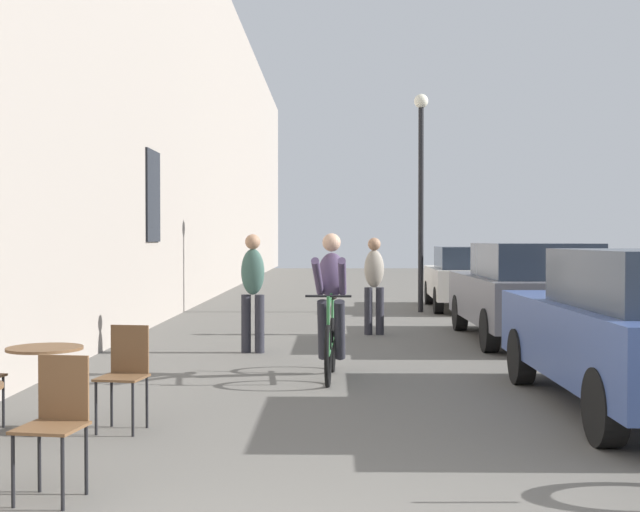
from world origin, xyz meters
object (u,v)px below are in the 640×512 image
Objects in this scene: street_lamp at (421,174)px; pedestrian_mid at (374,280)px; parked_car_second at (527,290)px; cafe_table_mid at (45,370)px; cyclist_on_bicycle at (331,309)px; cafe_chair_near_toward_street at (56,416)px; parked_car_third at (467,277)px; cafe_chair_mid_toward_wall at (125,370)px; pedestrian_near at (253,286)px.

pedestrian_mid is at bearing -105.80° from street_lamp.
pedestrian_mid is at bearing 159.59° from parked_car_second.
parked_car_second is (2.40, -0.89, -0.12)m from pedestrian_mid.
cyclist_on_bicycle reaches higher than cafe_table_mid.
cyclist_on_bicycle is 1.06× the size of pedestrian_mid.
cafe_table_mid is at bearing -130.11° from cyclist_on_bicycle.
cafe_chair_near_toward_street is 1.24× the size of cafe_table_mid.
parked_car_third is (1.17, 0.77, -2.35)m from street_lamp.
cafe_chair_mid_toward_wall is at bearing -107.88° from street_lamp.
cyclist_on_bicycle reaches higher than parked_car_second.
cafe_chair_mid_toward_wall is 0.52× the size of pedestrian_near.
parked_car_second is at bearing 52.10° from cafe_chair_mid_toward_wall.
pedestrian_near is at bearing -128.89° from pedestrian_mid.
pedestrian_mid is 2.57m from parked_car_second.
street_lamp is at bearing 65.26° from pedestrian_near.
cafe_table_mid is 0.17× the size of parked_car_third.
parked_car_second reaches higher than cafe_chair_near_toward_street.
pedestrian_near is 4.50m from parked_car_second.
pedestrian_near is at bearing 82.62° from cafe_chair_mid_toward_wall.
street_lamp is at bearing 72.12° from cafe_chair_mid_toward_wall.
parked_car_second is at bearing -90.36° from parked_car_third.
cafe_chair_near_toward_street is 0.20× the size of parked_car_second.
cafe_table_mid is 0.81× the size of cafe_chair_mid_toward_wall.
cyclist_on_bicycle is at bearing -102.72° from street_lamp.
cafe_chair_mid_toward_wall is at bearing 90.98° from cafe_chair_near_toward_street.
cyclist_on_bicycle reaches higher than pedestrian_mid.
pedestrian_mid reaches higher than cafe_table_mid.
cafe_chair_mid_toward_wall is at bearing 6.42° from cafe_table_mid.
parked_car_third is (0.04, 6.16, -0.06)m from parked_car_second.
cafe_table_mid is 0.42× the size of pedestrian_near.
parked_car_third is at bearing 71.12° from cafe_chair_near_toward_street.
cyclist_on_bicycle is at bearing -108.22° from parked_car_third.
cafe_chair_mid_toward_wall is 12.55m from street_lamp.
cyclist_on_bicycle is at bearing -61.23° from pedestrian_near.
street_lamp is (3.74, 13.58, 2.59)m from cafe_chair_near_toward_street.
street_lamp is at bearing 69.33° from cafe_table_mid.
parked_car_second is (5.57, 6.37, 0.30)m from cafe_table_mid.
parked_car_third reaches higher than cafe_chair_near_toward_street.
parked_car_second reaches higher than parked_car_third.
cafe_chair_near_toward_street is 14.32m from street_lamp.
pedestrian_mid is 5.81m from parked_car_third.
cafe_chair_near_toward_street reaches higher than cafe_table_mid.
cafe_chair_near_toward_street is 6.81m from pedestrian_near.
cyclist_on_bicycle is 2.36m from pedestrian_near.
pedestrian_near is 0.39× the size of parked_car_second.
cafe_chair_near_toward_street is at bearing -105.18° from pedestrian_mid.
parked_car_third is at bearing 33.36° from street_lamp.
parked_car_second is at bearing 48.00° from cyclist_on_bicycle.
parked_car_third is (4.91, 14.35, 0.24)m from cafe_chair_near_toward_street.
cafe_table_mid is at bearing -104.72° from pedestrian_near.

